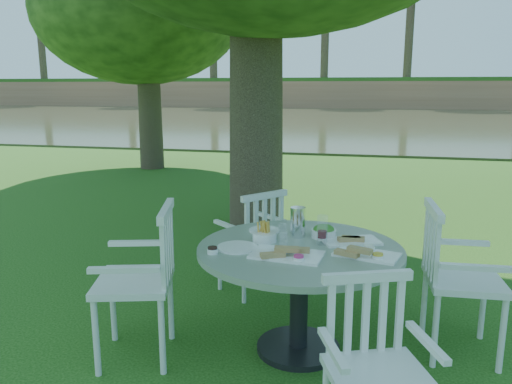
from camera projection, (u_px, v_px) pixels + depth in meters
The scene contains 9 objects.
ground at pixel (251, 292), 4.36m from camera, with size 140.00×140.00×0.00m, color #143E0D.
table at pixel (300, 268), 3.27m from camera, with size 1.34×1.34×0.73m.
chair_ne at pixel (449, 268), 3.27m from camera, with size 0.50×0.54×1.00m.
chair_nw at pixel (256, 234), 4.21m from camera, with size 0.62×0.63×0.91m.
chair_sw at pixel (149, 271), 3.21m from camera, with size 0.60×0.62×1.01m.
chair_se at pixel (372, 354), 2.35m from camera, with size 0.57×0.55×0.88m.
tableware at pixel (303, 239), 3.29m from camera, with size 1.19×0.76×0.21m.
river at pixel (355, 121), 26.26m from camera, with size 100.00×28.00×0.12m, color #343921.
far_bank at pixel (371, 20), 41.96m from camera, with size 100.00×18.00×15.20m.
Camera 1 is at (0.98, -3.97, 1.75)m, focal length 35.00 mm.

